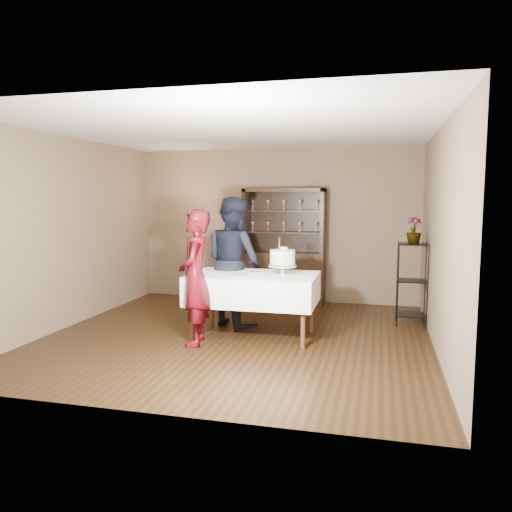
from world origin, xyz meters
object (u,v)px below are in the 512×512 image
(man, at_px, (234,262))
(potted_plant, at_px, (414,230))
(china_hutch, at_px, (284,266))
(woman, at_px, (195,277))
(cake_table, at_px, (253,289))
(plant_etagere, at_px, (412,281))
(cake, at_px, (283,259))

(man, height_order, potted_plant, man)
(china_hutch, bearing_deg, woman, -102.76)
(cake_table, height_order, potted_plant, potted_plant)
(china_hutch, xyz_separation_m, plant_etagere, (2.08, -1.05, -0.01))
(china_hutch, height_order, potted_plant, china_hutch)
(china_hutch, xyz_separation_m, potted_plant, (2.08, -1.02, 0.71))
(woman, bearing_deg, man, 155.78)
(plant_etagere, relative_size, potted_plant, 3.17)
(man, bearing_deg, cake_table, 166.85)
(china_hutch, bearing_deg, plant_etagere, -26.83)
(woman, bearing_deg, potted_plant, 109.00)
(woman, height_order, man, man)
(woman, bearing_deg, china_hutch, 154.04)
(cake, bearing_deg, plant_etagere, 31.80)
(cake, bearing_deg, potted_plant, 32.56)
(cake, bearing_deg, china_hutch, 100.15)
(china_hutch, distance_m, cake, 2.17)
(woman, relative_size, man, 0.91)
(china_hutch, relative_size, cake_table, 1.19)
(woman, height_order, potted_plant, woman)
(china_hutch, relative_size, potted_plant, 5.29)
(plant_etagere, distance_m, cake_table, 2.37)
(woman, xyz_separation_m, potted_plant, (2.70, 1.70, 0.53))
(cake, distance_m, potted_plant, 2.05)
(plant_etagere, bearing_deg, potted_plant, 83.91)
(plant_etagere, distance_m, cake, 2.04)
(man, bearing_deg, woman, 115.41)
(man, relative_size, cake, 3.67)
(cake_table, bearing_deg, cake, 11.74)
(woman, xyz_separation_m, man, (0.20, 1.02, 0.08))
(man, distance_m, cake, 0.90)
(cake_table, height_order, woman, woman)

